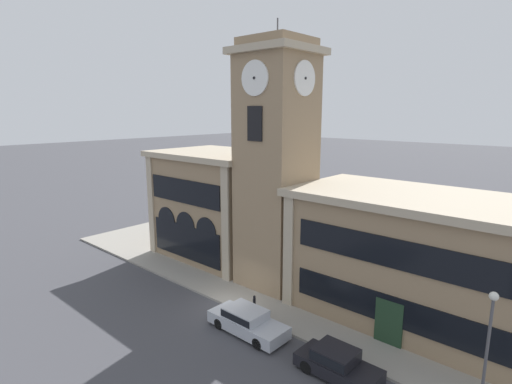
% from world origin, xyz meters
% --- Properties ---
extents(ground_plane, '(300.00, 300.00, 0.00)m').
position_xyz_m(ground_plane, '(0.00, 0.00, 0.00)').
color(ground_plane, '#424247').
extents(sidewalk_kerb, '(41.03, 11.90, 0.15)m').
position_xyz_m(sidewalk_kerb, '(0.00, 5.95, 0.07)').
color(sidewalk_kerb, gray).
rests_on(sidewalk_kerb, ground_plane).
extents(clock_tower, '(5.02, 5.02, 18.17)m').
position_xyz_m(clock_tower, '(0.00, 4.86, 8.53)').
color(clock_tower, '#937A5B').
rests_on(clock_tower, ground_plane).
extents(town_hall_left_wing, '(10.61, 7.90, 9.03)m').
position_xyz_m(town_hall_left_wing, '(-7.42, 6.27, 4.54)').
color(town_hall_left_wing, '#937A5B').
rests_on(town_hall_left_wing, ground_plane).
extents(town_hall_right_wing, '(14.75, 7.90, 7.67)m').
position_xyz_m(town_hall_right_wing, '(9.49, 6.28, 3.86)').
color(town_hall_right_wing, '#937A5B').
rests_on(town_hall_right_wing, ground_plane).
extents(parked_car_near, '(4.83, 1.91, 1.38)m').
position_xyz_m(parked_car_near, '(2.95, -1.32, 0.72)').
color(parked_car_near, '#B2B7C1').
rests_on(parked_car_near, ground_plane).
extents(parked_car_mid, '(4.02, 1.79, 1.38)m').
position_xyz_m(parked_car_mid, '(8.74, -1.32, 0.72)').
color(parked_car_mid, black).
rests_on(parked_car_mid, ground_plane).
extents(street_lamp, '(0.36, 0.36, 5.30)m').
position_xyz_m(street_lamp, '(14.41, 0.44, 3.67)').
color(street_lamp, '#4C4C51').
rests_on(street_lamp, sidewalk_kerb).
extents(bollard, '(0.18, 0.18, 1.06)m').
position_xyz_m(bollard, '(1.87, 0.52, 0.67)').
color(bollard, black).
rests_on(bollard, sidewalk_kerb).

